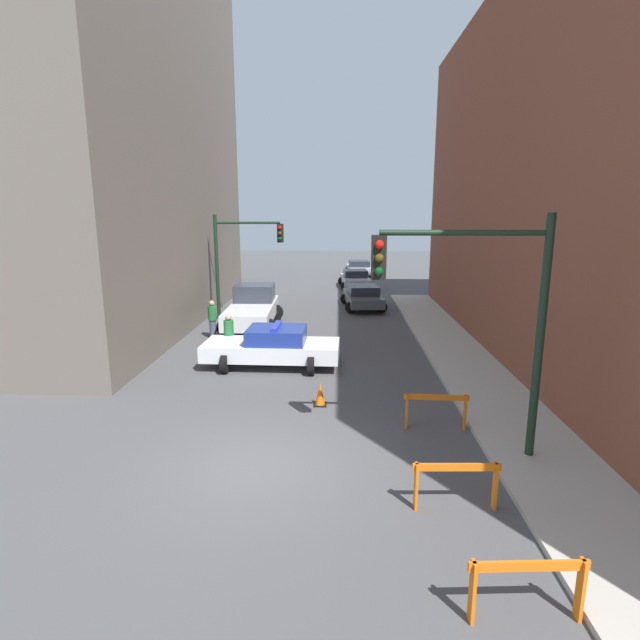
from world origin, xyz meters
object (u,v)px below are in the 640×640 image
Objects in this scene: parked_car_mid at (355,279)px; pedestrian_corner at (212,319)px; police_car at (273,347)px; traffic_cone at (320,394)px; traffic_light_far at (238,252)px; traffic_light_near at (486,301)px; barrier_back at (436,405)px; parked_car_far at (359,268)px; barrier_mid at (456,478)px; white_truck at (253,308)px; pedestrian_crossing at (229,336)px; barrier_front at (528,580)px; parked_car_near at (363,296)px.

parked_car_mid is 2.66× the size of pedestrian_corner.
police_car is 7.24× the size of traffic_cone.
traffic_light_far is 12.66m from traffic_cone.
traffic_light_near reaches higher than pedestrian_corner.
barrier_back is (1.28, -23.52, -0.06)m from parked_car_mid.
traffic_light_near is 3.34m from barrier_back.
parked_car_far reaches higher than barrier_mid.
white_truck is 3.29× the size of pedestrian_corner.
pedestrian_crossing is at bearing 128.26° from traffic_cone.
traffic_light_near is at bearing 0.23° from pedestrian_crossing.
pedestrian_crossing is 3.15m from pedestrian_corner.
parked_car_far is 24.99m from pedestrian_crossing.
parked_car_far is 33.73m from barrier_mid.
barrier_mid is 5.58m from traffic_cone.
barrier_front is at bearing -96.77° from traffic_light_near.
pedestrian_crossing reaches higher than parked_car_far.
traffic_cone is (1.79, -3.52, -0.41)m from police_car.
traffic_light_near is 1.18× the size of parked_car_far.
barrier_front is at bearing 179.57° from pedestrian_corner.
police_car reaches higher than barrier_front.
traffic_light_near is 14.70m from white_truck.
traffic_light_far is 12.60m from parked_car_mid.
white_truck is 3.41× the size of barrier_back.
parked_car_far is (5.72, 19.17, -0.23)m from white_truck.
parked_car_mid and parked_car_far have the same top height.
traffic_cone is at bearing -68.53° from traffic_light_far.
parked_car_far reaches higher than barrier_back.
pedestrian_corner is 11.76m from barrier_back.
white_truck is 7.22m from parked_car_near.
white_truck is at bearing 119.34° from traffic_light_near.
parked_car_near is 2.78× the size of barrier_back.
traffic_light_far reaches higher than parked_car_near.
barrier_front is at bearing -89.39° from barrier_back.
traffic_light_far is at bearing 120.03° from barrier_back.
pedestrian_crossing is (0.95, -6.93, -2.54)m from traffic_light_far.
parked_car_near is at bearing 92.36° from barrier_mid.
pedestrian_corner is 1.04× the size of barrier_front.
white_truck reaches higher than police_car.
traffic_light_near is at bearing -89.54° from parked_car_mid.
parked_car_far is 22.60m from pedestrian_corner.
pedestrian_corner is at bearing 123.57° from traffic_cone.
pedestrian_crossing is 11.25m from barrier_mid.
pedestrian_crossing is 5.74m from traffic_cone.
parked_car_near is 9.78m from pedestrian_corner.
parked_car_near is at bearing -71.89° from pedestrian_corner.
police_car is 2.97× the size of barrier_mid.
traffic_cone is (3.55, -9.66, -0.59)m from white_truck.
traffic_light_near is 1.17× the size of parked_car_near.
parked_car_far is 6.74× the size of traffic_cone.
traffic_cone is (4.87, -7.34, -0.54)m from pedestrian_corner.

